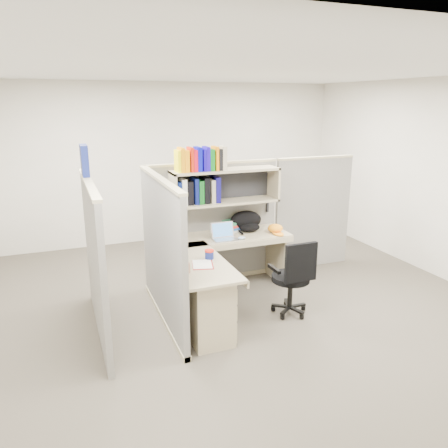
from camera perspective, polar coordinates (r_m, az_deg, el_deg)
name	(u,v)px	position (r m, az deg, el deg)	size (l,w,h in m)	color
ground	(239,307)	(5.33, 1.91, -10.79)	(6.00, 6.00, 0.00)	#332E27
room_shell	(240,173)	(4.83, 2.08, 6.68)	(6.00, 6.00, 6.00)	beige
cubicle	(197,228)	(5.28, -3.60, -0.48)	(3.79, 1.84, 1.95)	#5E5D59
desk	(214,287)	(4.77, -1.26, -8.28)	(1.74, 1.75, 0.73)	tan
laptop	(225,232)	(5.36, 0.14, -1.02)	(0.29, 0.29, 0.21)	#ADACB1
backpack	(248,221)	(5.76, 3.10, 0.37)	(0.43, 0.33, 0.25)	black
orange_cap	(275,228)	(5.73, 6.70, -0.56)	(0.20, 0.23, 0.11)	orange
snack_canister	(209,254)	(4.74, -1.93, -3.97)	(0.10, 0.10, 0.10)	navy
tissue_box	(183,264)	(4.38, -5.38, -5.26)	(0.11, 0.11, 0.17)	#A7785E
mouse	(242,238)	(5.41, 2.33, -1.82)	(0.10, 0.07, 0.04)	#92AFD0
paper_cup	(213,229)	(5.69, -1.49, -0.64)	(0.06, 0.06, 0.09)	white
book_stack	(232,226)	(5.78, 1.05, -0.21)	(0.19, 0.26, 0.12)	gray
loose_paper	(202,264)	(4.60, -2.87, -5.26)	(0.20, 0.26, 0.00)	silver
task_chair	(292,289)	(5.07, 8.88, -8.38)	(0.47, 0.44, 0.92)	black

